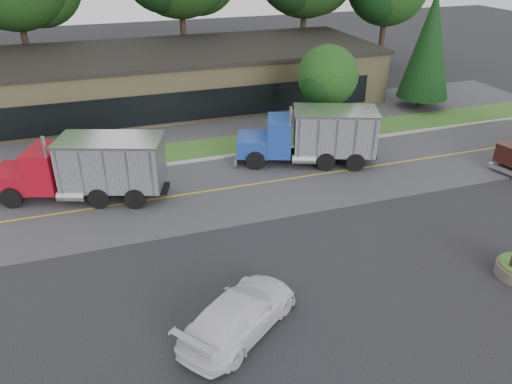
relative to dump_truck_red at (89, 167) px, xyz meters
The scene contains 12 objects.
ground 11.96m from the dump_truck_red, 60.37° to the right, with size 140.00×140.00×0.00m, color #303035.
road 6.25m from the dump_truck_red, 12.32° to the right, with size 60.00×8.00×0.02m, color #545459.
center_line 6.25m from the dump_truck_red, 12.32° to the right, with size 60.00×0.12×0.01m, color gold.
curb 6.78m from the dump_truck_red, 26.58° to the left, with size 60.00×0.30×0.12m, color #9E9E99.
grass_verge 7.73m from the dump_truck_red, 38.95° to the left, with size 60.00×3.40×0.03m, color #2B6623.
far_parking 11.49m from the dump_truck_red, 59.00° to the left, with size 60.00×7.00×0.02m, color #545459.
strip_mall 17.57m from the dump_truck_red, 63.49° to the left, with size 32.00×12.00×4.00m, color #8F7F57.
evergreen_right 27.16m from the dump_truck_red, 16.64° to the left, with size 3.99×3.99×9.07m.
tree_verge 16.75m from the dump_truck_red, 16.71° to the left, with size 4.33×4.08×6.18m.
dump_truck_red is the anchor object (origin of this frame).
dump_truck_blue 13.10m from the dump_truck_red, ahead, with size 8.62×5.26×3.36m.
rally_car 12.98m from the dump_truck_red, 69.78° to the right, with size 2.12×5.22×1.52m, color white.
Camera 1 is at (-5.15, -14.87, 12.60)m, focal length 35.00 mm.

